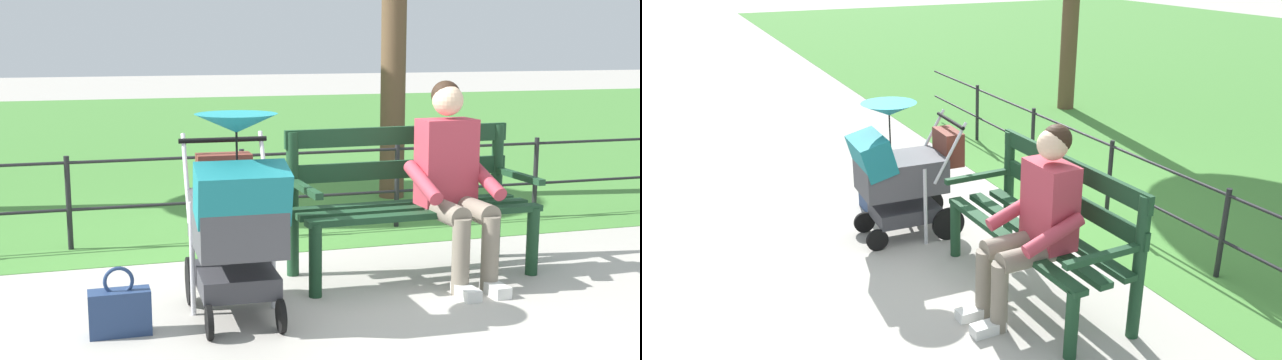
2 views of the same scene
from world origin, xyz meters
TOP-DOWN VIEW (x-y plane):
  - ground_plane at (0.00, 0.00)m, footprint 60.00×60.00m
  - park_bench at (-0.87, -0.12)m, footprint 1.61×0.64m
  - person_on_bench at (-1.08, 0.11)m, footprint 0.54×0.74m
  - stroller at (0.40, 0.47)m, footprint 0.53×0.91m
  - handbag at (1.04, 0.53)m, footprint 0.32×0.14m
  - park_fence at (-0.28, -1.36)m, footprint 7.76×0.04m

SIDE VIEW (x-z plane):
  - ground_plane at x=0.00m, z-range 0.00..0.00m
  - handbag at x=1.04m, z-range -0.06..0.31m
  - park_fence at x=-0.28m, z-range 0.07..0.77m
  - park_bench at x=-0.87m, z-range 0.05..1.01m
  - stroller at x=0.40m, z-range 0.02..1.17m
  - person_on_bench at x=-1.08m, z-range 0.04..1.31m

